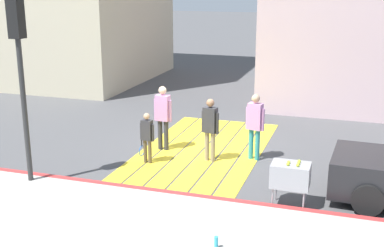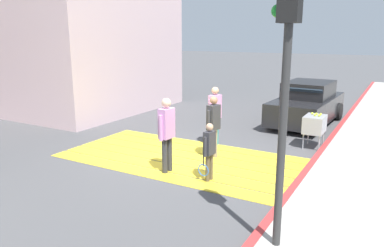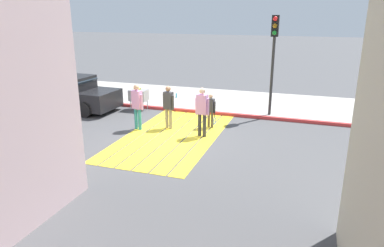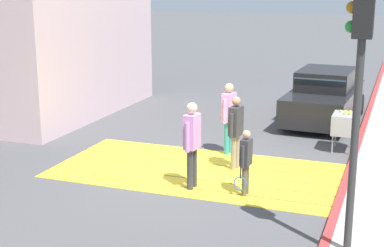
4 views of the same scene
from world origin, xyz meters
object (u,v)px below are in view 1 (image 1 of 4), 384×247
Objects in this scene: traffic_light_corner at (20,55)px; water_bottle at (216,242)px; pedestrian_adult_side at (163,113)px; pedestrian_child_with_racket at (147,135)px; tennis_ball_cart at (290,175)px; pedestrian_adult_lead at (255,122)px; pedestrian_adult_trailing at (210,125)px.

traffic_light_corner is 19.27× the size of water_bottle.
pedestrian_adult_side is 1.17m from pedestrian_child_with_racket.
pedestrian_adult_lead is (2.63, 1.29, 0.34)m from tennis_ball_cart.
traffic_light_corner is at bearing 128.60° from pedestrian_adult_trailing.
traffic_light_corner reaches higher than pedestrian_adult_lead.
traffic_light_corner is 5.94m from water_bottle.
pedestrian_adult_lead is 2.84m from pedestrian_child_with_racket.
pedestrian_adult_side reaches higher than pedestrian_child_with_racket.
pedestrian_adult_side is at bearing 89.95° from pedestrian_adult_lead.
pedestrian_adult_side is (0.49, 1.50, 0.08)m from pedestrian_adult_trailing.
water_bottle is at bearing 158.36° from tennis_ball_cart.
pedestrian_adult_lead is at bearing 3.93° from water_bottle.
tennis_ball_cart is at bearing -83.43° from traffic_light_corner.
traffic_light_corner is 3.14× the size of pedestrian_child_with_racket.
pedestrian_adult_trailing is at bearing -66.84° from pedestrian_child_with_racket.
pedestrian_adult_side reaches higher than tennis_ball_cart.
pedestrian_child_with_racket is at bearing -42.94° from traffic_light_corner.
pedestrian_adult_trailing is 0.93× the size of pedestrian_adult_side.
traffic_light_corner is 2.52× the size of pedestrian_adult_trailing.
pedestrian_adult_trailing is 1.58m from pedestrian_adult_side.
pedestrian_adult_lead is 1.19m from pedestrian_adult_trailing.
water_bottle is 0.12× the size of pedestrian_adult_lead.
pedestrian_adult_lead reaches higher than tennis_ball_cart.
tennis_ball_cart reaches higher than water_bottle.
pedestrian_adult_lead is 1.05× the size of pedestrian_adult_trailing.
pedestrian_adult_side reaches higher than pedestrian_adult_lead.
pedestrian_child_with_racket reaches higher than water_bottle.
pedestrian_child_with_racket reaches higher than tennis_ball_cart.
pedestrian_adult_side is at bearing 30.30° from water_bottle.
tennis_ball_cart is at bearing -111.09° from pedestrian_child_with_racket.
traffic_light_corner is at bearing 96.57° from tennis_ball_cart.
pedestrian_adult_lead is at bearing -65.62° from pedestrian_adult_trailing.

